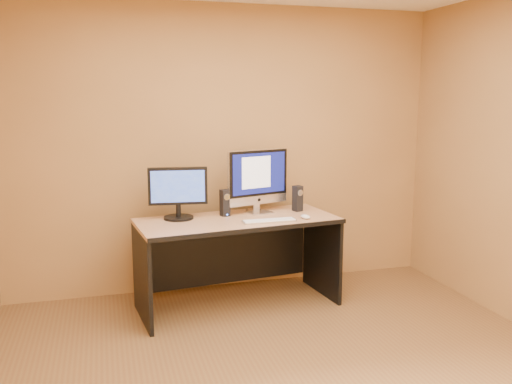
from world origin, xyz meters
TOP-DOWN VIEW (x-y plane):
  - walls at (0.00, 0.00)m, footprint 4.00×4.00m
  - desk at (-0.03, 1.43)m, footprint 1.73×0.91m
  - imac at (0.21, 1.60)m, footprint 0.63×0.37m
  - second_monitor at (-0.51, 1.57)m, footprint 0.52×0.31m
  - speaker_left at (-0.11, 1.58)m, footprint 0.09×0.09m
  - speaker_right at (0.56, 1.60)m, footprint 0.09×0.09m
  - keyboard at (0.19, 1.26)m, footprint 0.45×0.12m
  - mouse at (0.52, 1.28)m, footprint 0.09×0.12m
  - cable_a at (0.25, 1.71)m, footprint 0.11×0.21m
  - cable_b at (0.13, 1.74)m, footprint 0.06×0.18m

SIDE VIEW (x-z plane):
  - desk at x=-0.03m, z-range 0.00..0.77m
  - cable_a at x=0.25m, z-range 0.77..0.78m
  - cable_b at x=0.13m, z-range 0.77..0.78m
  - keyboard at x=0.19m, z-range 0.77..0.79m
  - mouse at x=0.52m, z-range 0.77..0.81m
  - speaker_left at x=-0.11m, z-range 0.77..1.00m
  - speaker_right at x=0.56m, z-range 0.77..1.00m
  - second_monitor at x=-0.51m, z-range 0.77..1.20m
  - imac at x=0.21m, z-range 0.77..1.34m
  - walls at x=0.00m, z-range 0.00..2.60m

